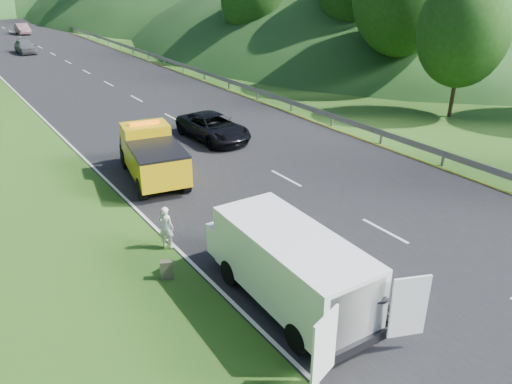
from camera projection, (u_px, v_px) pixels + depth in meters
ground at (287, 232)px, 18.33m from camera, size 320.00×320.00×0.00m
road_surface at (68, 62)px, 49.95m from camera, size 14.00×200.00×0.02m
guardrail at (100, 42)px, 63.09m from camera, size 0.06×140.00×1.52m
tree_line_right at (166, 29)px, 75.22m from camera, size 14.00×140.00×14.00m
tow_truck at (152, 155)px, 22.36m from camera, size 3.06×5.93×2.43m
white_van at (288, 264)px, 13.99m from camera, size 3.57×6.59×2.31m
woman at (168, 247)px, 17.33m from camera, size 0.66×0.70×1.55m
child at (227, 263)px, 16.41m from camera, size 0.65×0.58×1.11m
worker at (372, 343)px, 12.94m from camera, size 1.20×0.86×1.68m
suitcase at (167, 270)px, 15.51m from camera, size 0.44×0.34×0.62m
spare_tire at (386, 319)px, 13.82m from camera, size 0.72×0.72×0.20m
passing_suv at (214, 140)px, 27.96m from camera, size 2.52×5.18×1.42m
dist_car_a at (26, 53)px, 54.99m from camera, size 1.77×4.40×1.50m
dist_car_b at (23, 34)px, 69.90m from camera, size 1.51×4.32×1.42m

